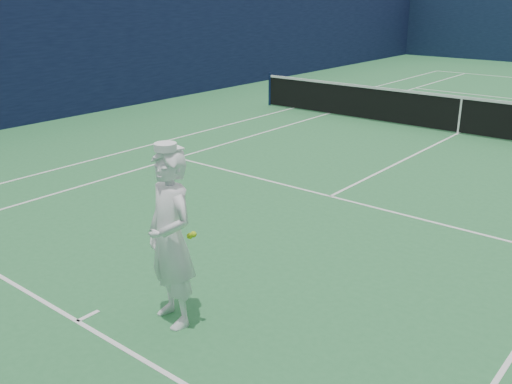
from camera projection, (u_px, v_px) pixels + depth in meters
ground at (458, 134)px, 15.29m from camera, size 80.00×80.00×0.00m
court_markings at (458, 133)px, 15.29m from camera, size 11.03×23.83×0.01m
windscreen_fence at (467, 58)px, 14.63m from camera, size 20.12×36.12×4.00m
tennis_net at (460, 113)px, 15.11m from camera, size 12.88×0.09×1.07m
tennis_player at (170, 238)px, 6.29m from camera, size 0.85×0.68×2.12m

